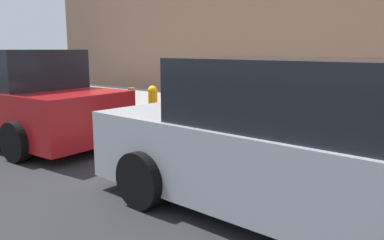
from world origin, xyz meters
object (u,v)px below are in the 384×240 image
suitcase_silver_1 (320,132)px  suitcase_olive_6 (194,112)px  suitcase_red_0 (351,138)px  suitcase_black_3 (263,121)px  parked_car_silver_0 (305,147)px  bollard_post (132,105)px  fire_hydrant (153,104)px  suitcase_maroon_4 (234,118)px  parked_car_red_1 (17,98)px  suitcase_red_7 (175,109)px  suitcase_teal_5 (212,115)px  suitcase_navy_2 (289,129)px

suitcase_silver_1 → suitcase_olive_6: (2.56, -0.02, 0.07)m
suitcase_red_0 → suitcase_black_3: (1.54, -0.07, 0.07)m
suitcase_silver_1 → parked_car_silver_0: parked_car_silver_0 is taller
bollard_post → suitcase_black_3: bearing=-176.7°
suitcase_black_3 → suitcase_olive_6: size_ratio=1.17×
suitcase_black_3 → fire_hydrant: size_ratio=1.13×
bollard_post → suitcase_red_0: bearing=-178.7°
suitcase_maroon_4 → parked_car_red_1: bearing=33.7°
suitcase_maroon_4 → suitcase_olive_6: bearing=-1.8°
suitcase_silver_1 → suitcase_red_7: suitcase_red_7 is taller
suitcase_red_7 → suitcase_red_0: bearing=-179.7°
suitcase_teal_5 → fire_hydrant: 1.63m
suitcase_teal_5 → suitcase_red_7: size_ratio=0.69×
suitcase_maroon_4 → suitcase_red_0: bearing=179.8°
suitcase_navy_2 → suitcase_teal_5: bearing=0.8°
bollard_post → parked_car_silver_0: size_ratio=0.16×
suitcase_olive_6 → bollard_post: bearing=5.1°
bollard_post → suitcase_navy_2: bearing=-178.2°
suitcase_maroon_4 → parked_car_red_1: (3.46, 2.31, 0.32)m
suitcase_olive_6 → suitcase_red_7: bearing=6.3°
suitcase_silver_1 → suitcase_red_7: (3.04, 0.04, 0.09)m
parked_car_red_1 → suitcase_teal_5: bearing=-142.3°
suitcase_teal_5 → suitcase_red_7: suitcase_red_7 is taller
suitcase_silver_1 → suitcase_navy_2: bearing=1.7°
suitcase_maroon_4 → suitcase_red_7: suitcase_red_7 is taller
fire_hydrant → bollard_post: bearing=16.6°
suitcase_silver_1 → parked_car_silver_0: size_ratio=0.13×
suitcase_maroon_4 → parked_car_silver_0: 3.29m
suitcase_teal_5 → suitcase_red_7: 0.95m
suitcase_olive_6 → suitcase_red_7: 0.48m
suitcase_navy_2 → suitcase_maroon_4: suitcase_maroon_4 is taller
suitcase_navy_2 → suitcase_olive_6: bearing=-0.9°
suitcase_red_0 → suitcase_black_3: 1.55m
suitcase_navy_2 → suitcase_olive_6: suitcase_navy_2 is taller
bollard_post → suitcase_maroon_4: bearing=-177.5°
suitcase_olive_6 → suitcase_red_7: (0.48, 0.05, 0.02)m
suitcase_black_3 → bollard_post: (3.17, 0.18, 0.03)m
suitcase_red_0 → suitcase_red_7: suitcase_red_7 is taller
parked_car_red_1 → parked_car_silver_0: bearing=180.0°
fire_hydrant → suitcase_red_7: bearing=175.3°
parked_car_silver_0 → suitcase_maroon_4: bearing=-44.7°
suitcase_red_7 → parked_car_red_1: bearing=48.7°
suitcase_black_3 → suitcase_red_7: bearing=2.5°
suitcase_red_7 → fire_hydrant: (0.68, -0.06, 0.05)m
parked_car_red_1 → suitcase_maroon_4: bearing=-146.3°
suitcase_olive_6 → suitcase_red_0: bearing=179.3°
suitcase_silver_1 → bollard_post: 4.22m
suitcase_maroon_4 → suitcase_olive_6: suitcase_maroon_4 is taller
suitcase_silver_1 → parked_car_red_1: bearing=24.7°
suitcase_red_0 → suitcase_olive_6: bearing=-0.7°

